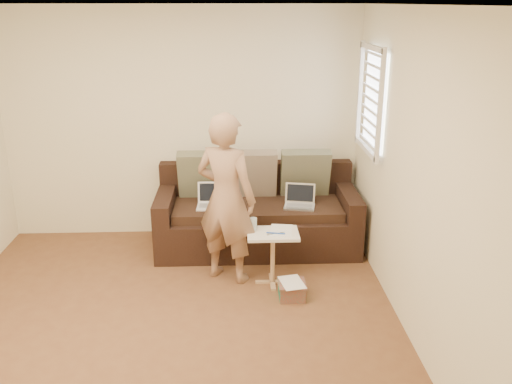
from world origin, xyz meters
TOP-DOWN VIEW (x-y plane):
  - floor at (0.00, 0.00)m, footprint 4.50×4.50m
  - ceiling at (0.00, 0.00)m, footprint 4.50×4.50m
  - wall_back at (0.00, 2.25)m, footprint 4.00×0.00m
  - wall_right at (2.00, 0.00)m, footprint 0.00×4.50m
  - window_blinds at (1.95, 1.50)m, footprint 0.12×0.88m
  - sofa at (0.83, 1.77)m, footprint 2.20×0.95m
  - pillow_left at (0.23, 1.98)m, footprint 0.55×0.29m
  - pillow_mid at (0.78, 1.99)m, footprint 0.55×0.27m
  - pillow_right at (1.38, 1.99)m, footprint 0.55×0.28m
  - laptop_silver at (1.28, 1.62)m, footprint 0.37×0.30m
  - laptop_white at (0.35, 1.66)m, footprint 0.35×0.26m
  - person at (0.50, 1.05)m, footprint 0.74×0.65m
  - side_table at (0.94, 0.91)m, footprint 0.49×0.34m
  - drinking_glass at (0.76, 0.99)m, footprint 0.07×0.07m
  - scissors at (0.96, 0.87)m, footprint 0.18×0.11m
  - paper_on_table at (1.02, 0.96)m, footprint 0.25×0.33m
  - striped_box at (1.10, 0.62)m, footprint 0.26×0.26m

SIDE VIEW (x-z plane):
  - floor at x=0.00m, z-range 0.00..0.00m
  - striped_box at x=1.10m, z-range 0.00..0.16m
  - side_table at x=0.94m, z-range 0.00..0.54m
  - sofa at x=0.83m, z-range 0.00..0.85m
  - laptop_silver at x=1.28m, z-range 0.41..0.63m
  - laptop_white at x=0.35m, z-range 0.40..0.64m
  - paper_on_table at x=1.02m, z-range 0.54..0.54m
  - scissors at x=0.96m, z-range 0.54..0.55m
  - drinking_glass at x=0.76m, z-range 0.54..0.66m
  - pillow_left at x=0.23m, z-range 0.51..1.07m
  - pillow_mid at x=0.78m, z-range 0.51..1.07m
  - pillow_right at x=1.38m, z-range 0.51..1.07m
  - person at x=0.50m, z-range 0.00..1.68m
  - wall_back at x=0.00m, z-range -0.70..3.30m
  - wall_right at x=2.00m, z-range -0.95..3.55m
  - window_blinds at x=1.95m, z-range 1.16..2.24m
  - ceiling at x=0.00m, z-range 2.60..2.60m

